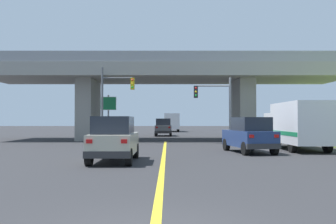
# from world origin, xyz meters

# --- Properties ---
(ground) EXTENTS (160.00, 160.00, 0.00)m
(ground) POSITION_xyz_m (0.00, 29.78, 0.00)
(ground) COLOR #2B2B2D
(overpass_bridge) EXTENTS (32.97, 8.20, 7.67)m
(overpass_bridge) POSITION_xyz_m (0.00, 29.78, 5.57)
(overpass_bridge) COLOR gray
(overpass_bridge) RESTS_ON ground
(lane_divider_stripe) EXTENTS (0.20, 26.80, 0.01)m
(lane_divider_stripe) POSITION_xyz_m (0.00, 13.40, 0.00)
(lane_divider_stripe) COLOR yellow
(lane_divider_stripe) RESTS_ON ground
(suv_lead) EXTENTS (1.88, 4.37, 2.02)m
(suv_lead) POSITION_xyz_m (-2.18, 10.87, 1.01)
(suv_lead) COLOR #B7B29E
(suv_lead) RESTS_ON ground
(suv_crossing) EXTENTS (2.49, 4.64, 2.02)m
(suv_crossing) POSITION_xyz_m (4.85, 15.61, 1.01)
(suv_crossing) COLOR navy
(suv_crossing) RESTS_ON ground
(box_truck) EXTENTS (2.33, 7.46, 2.93)m
(box_truck) POSITION_xyz_m (8.33, 17.77, 1.57)
(box_truck) COLOR silver
(box_truck) RESTS_ON ground
(sedan_oncoming) EXTENTS (1.93, 4.71, 2.02)m
(sedan_oncoming) POSITION_xyz_m (-0.32, 38.40, 1.01)
(sedan_oncoming) COLOR slate
(sedan_oncoming) RESTS_ON ground
(traffic_signal_nearside) EXTENTS (2.97, 0.36, 5.23)m
(traffic_signal_nearside) POSITION_xyz_m (4.14, 24.12, 3.32)
(traffic_signal_nearside) COLOR slate
(traffic_signal_nearside) RESTS_ON ground
(traffic_signal_farside) EXTENTS (2.73, 0.36, 6.16)m
(traffic_signal_farside) POSITION_xyz_m (-4.32, 24.97, 3.81)
(traffic_signal_farside) COLOR #56595E
(traffic_signal_farside) RESTS_ON ground
(highway_sign) EXTENTS (1.44, 0.17, 4.10)m
(highway_sign) POSITION_xyz_m (-5.12, 27.97, 2.96)
(highway_sign) COLOR slate
(highway_sign) RESTS_ON ground
(semi_truck_distant) EXTENTS (2.33, 6.99, 2.86)m
(semi_truck_distant) POSITION_xyz_m (0.82, 54.69, 1.53)
(semi_truck_distant) COLOR silver
(semi_truck_distant) RESTS_ON ground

